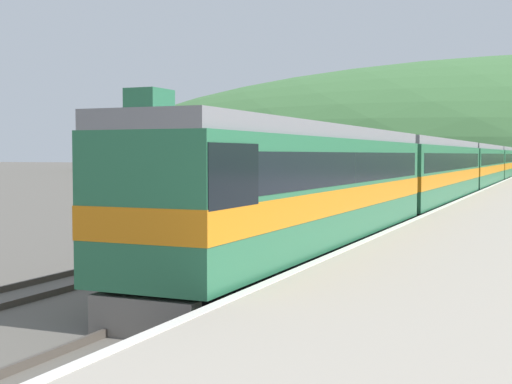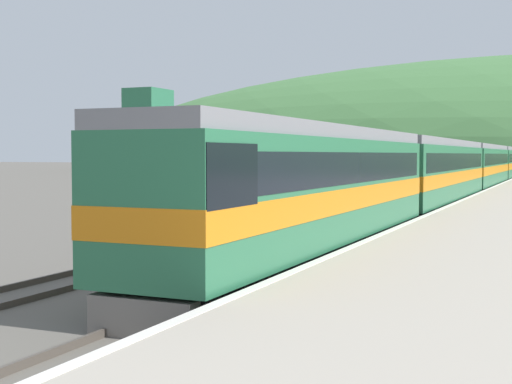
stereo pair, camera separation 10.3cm
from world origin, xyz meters
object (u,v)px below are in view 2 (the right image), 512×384
carriage_third (481,167)px  carriage_second (435,173)px  carriage_fourth (503,164)px  express_train_lead_car (309,190)px

carriage_third → carriage_second: bearing=-90.0°
carriage_third → carriage_fourth: 23.43m
express_train_lead_car → carriage_second: express_train_lead_car is taller
express_train_lead_car → carriage_fourth: 68.87m
express_train_lead_car → carriage_second: (0.00, 22.01, -0.01)m
carriage_second → carriage_fourth: same height
express_train_lead_car → carriage_fourth: express_train_lead_car is taller
carriage_fourth → express_train_lead_car: bearing=-90.0°
carriage_second → carriage_fourth: size_ratio=1.00×
carriage_second → carriage_third: bearing=90.0°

